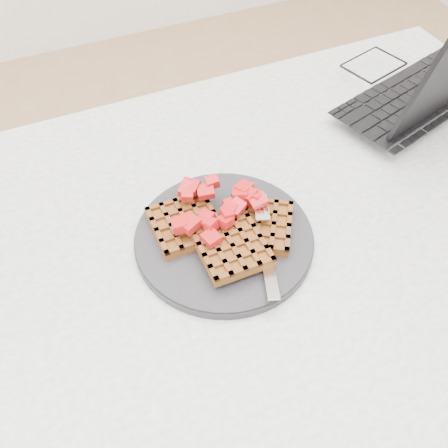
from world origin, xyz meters
The scene contains 7 objects.
ground centered at (0.00, 0.00, 0.00)m, with size 4.00×4.00×0.00m, color tan.
table centered at (0.00, 0.00, 0.64)m, with size 1.20×0.80×0.75m.
plate centered at (-0.06, 0.01, 0.76)m, with size 0.26×0.26×0.02m, color black.
waffles centered at (-0.06, 0.00, 0.78)m, with size 0.21×0.17×0.03m.
strawberry_pile centered at (-0.06, 0.01, 0.80)m, with size 0.15×0.15×0.02m, color #9D0005, non-canonical shape.
fork centered at (-0.02, -0.03, 0.77)m, with size 0.02×0.18×0.02m, color silver, non-canonical shape.
laptop centered at (0.41, 0.19, 0.79)m, with size 0.42×0.35×0.25m.
Camera 1 is at (-0.25, -0.41, 1.32)m, focal length 40.00 mm.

